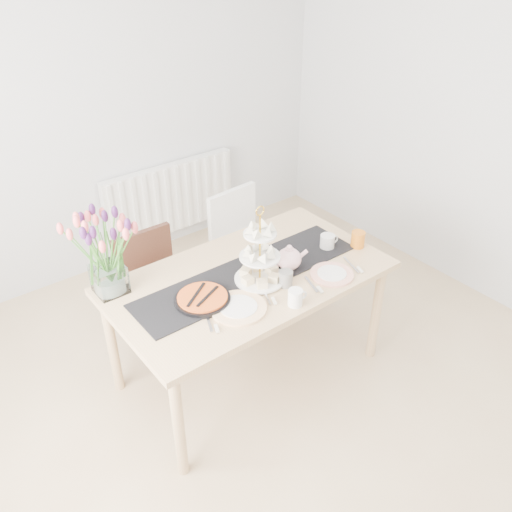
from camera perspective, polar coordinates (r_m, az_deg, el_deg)
room_shell at (r=2.44m, az=5.27°, el=2.56°), size 4.50×4.50×4.50m
radiator at (r=4.69m, az=-8.96°, el=6.05°), size 1.20×0.08×0.60m
dining_table at (r=3.16m, az=-0.78°, el=-3.16°), size 1.60×0.90×0.75m
chair_brown at (r=3.58m, az=-10.72°, el=-2.94°), size 0.41×0.41×0.81m
chair_white at (r=3.94m, az=-1.42°, el=1.74°), size 0.46×0.46×0.85m
table_runner at (r=3.11m, az=-0.79°, el=-1.95°), size 1.40×0.35×0.01m
tulip_vase at (r=2.91m, az=-15.88°, el=1.65°), size 0.60×0.60×0.51m
cake_stand at (r=3.00m, az=0.41°, el=-0.72°), size 0.29×0.29×0.42m
teapot at (r=3.12m, az=3.49°, el=-0.31°), size 0.28×0.25×0.15m
cream_jug at (r=3.36m, az=7.52°, el=1.50°), size 0.11×0.11×0.09m
tart_tin at (r=2.91m, az=-5.65°, el=-4.53°), size 0.30×0.30×0.04m
mug_grey at (r=3.01m, az=3.15°, el=-2.37°), size 0.10×0.10×0.09m
mug_white at (r=2.87m, az=4.15°, el=-4.39°), size 0.09×0.09×0.09m
mug_orange at (r=3.41m, az=10.68°, el=1.73°), size 0.12×0.12×0.10m
plate_left at (r=2.86m, az=-1.88°, el=-5.47°), size 0.39×0.39×0.02m
plate_right at (r=3.14m, az=7.98°, el=-1.92°), size 0.31×0.31×0.01m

